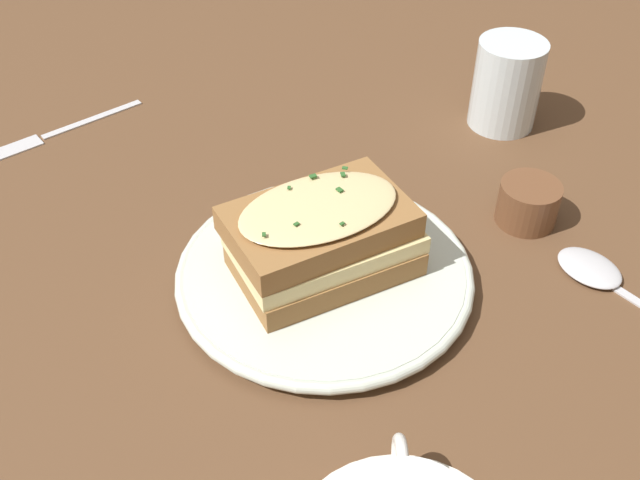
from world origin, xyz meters
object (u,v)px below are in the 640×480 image
sandwich (319,237)px  spoon (599,274)px  dinner_plate (320,272)px  fork (42,137)px  condiment_pot (528,203)px  water_glass (507,84)px

sandwich → spoon: 0.25m
dinner_plate → sandwich: sandwich is taller
fork → spoon: (-0.58, -0.11, 0.00)m
sandwich → fork: bearing=-3.9°
fork → condiment_pot: 0.52m
spoon → water_glass: bearing=59.5°
fork → condiment_pot: size_ratio=3.28×
dinner_plate → sandwich: (0.00, 0.00, 0.04)m
water_glass → fork: (0.41, 0.30, -0.05)m
fork → condiment_pot: condiment_pot is taller
dinner_plate → water_glass: (-0.04, -0.32, 0.04)m
sandwich → condiment_pot: sandwich is taller
fork → water_glass: bearing=-125.2°
dinner_plate → water_glass: size_ratio=2.63×
fork → spoon: size_ratio=1.09×
spoon → condiment_pot: size_ratio=3.02×
water_glass → condiment_pot: size_ratio=1.71×
condiment_pot → dinner_plate: bearing=55.0°
sandwich → spoon: bearing=-147.0°
fork → sandwich: bearing=-164.8°
dinner_plate → water_glass: 0.33m
sandwich → fork: 0.38m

